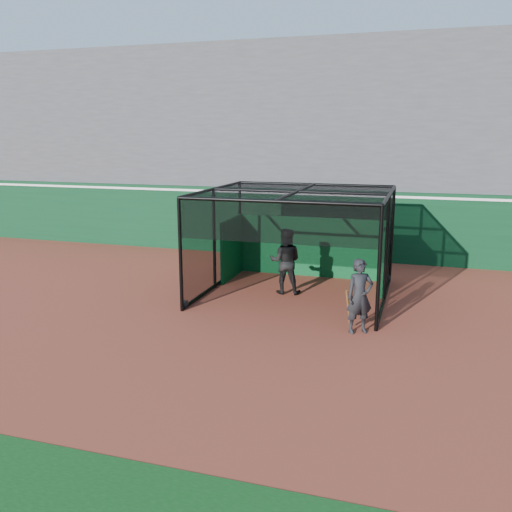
% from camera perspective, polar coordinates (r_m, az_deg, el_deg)
% --- Properties ---
extents(ground, '(120.00, 120.00, 0.00)m').
position_cam_1_polar(ground, '(12.49, -3.56, -8.15)').
color(ground, brown).
rests_on(ground, ground).
extents(outfield_wall, '(50.00, 0.50, 2.50)m').
position_cam_1_polar(outfield_wall, '(20.10, 5.02, 3.59)').
color(outfield_wall, '#09361A').
rests_on(outfield_wall, ground).
extents(grandstand, '(50.00, 7.85, 8.95)m').
position_cam_1_polar(grandstand, '(23.55, 7.19, 12.65)').
color(grandstand, '#4C4C4F').
rests_on(grandstand, ground).
extents(batting_cage, '(5.00, 4.70, 2.92)m').
position_cam_1_polar(batting_cage, '(15.12, 4.27, 1.26)').
color(batting_cage, black).
rests_on(batting_cage, ground).
extents(batter, '(1.00, 0.83, 1.87)m').
position_cam_1_polar(batter, '(15.35, 3.12, -0.55)').
color(batter, black).
rests_on(batter, ground).
extents(on_deck_player, '(0.75, 0.68, 1.72)m').
position_cam_1_polar(on_deck_player, '(12.50, 10.85, -4.19)').
color(on_deck_player, black).
rests_on(on_deck_player, ground).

